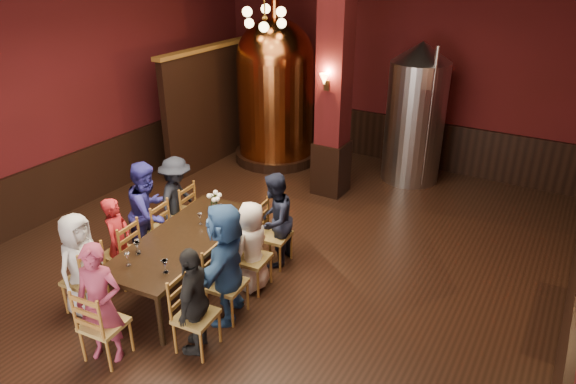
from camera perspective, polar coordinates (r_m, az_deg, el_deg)
The scene contains 38 objects.
room at distance 6.71m, azimuth -3.07°, elevation 8.17°, with size 10.00×10.02×4.50m.
wainscot_right at distance 6.51m, azimuth 28.75°, elevation -13.26°, with size 0.08×9.90×1.00m, color black.
wainscot_back at distance 11.51m, azimuth 10.95°, elevation 6.00°, with size 7.90×0.08×1.00m, color black.
wainscot_left at distance 9.95m, azimuth -22.22°, elevation 1.38°, with size 0.08×9.90×1.00m, color black.
column at distance 9.21m, azimuth 5.20°, elevation 12.87°, with size 0.58×0.58×4.50m, color #410E11.
partition at distance 11.30m, azimuth -7.61°, elevation 9.61°, with size 0.22×3.50×2.40m, color black.
pendant_cluster at distance 9.89m, azimuth -2.60°, elevation 18.79°, with size 0.90×0.90×1.70m, color #A57226, non-canonical shape.
sconce_column at distance 8.96m, azimuth 4.33°, elevation 12.22°, with size 0.20×0.20×0.36m, color black, non-canonical shape.
dining_table at distance 7.05m, azimuth -11.43°, elevation -5.37°, with size 1.23×2.48×0.75m.
chair_0 at distance 7.07m, azimuth -21.74°, elevation -8.95°, with size 0.46×0.46×0.92m, color #8D5F24, non-canonical shape.
person_0 at distance 6.95m, azimuth -22.04°, elevation -7.41°, with size 0.67×0.44×1.37m, color silver.
chair_1 at distance 7.44m, azimuth -18.12°, elevation -6.47°, with size 0.46×0.46×0.92m, color #8D5F24, non-canonical shape.
person_1 at distance 7.35m, azimuth -18.31°, elevation -5.24°, with size 0.47×0.31×1.29m, color maroon.
chair_2 at distance 7.86m, azimuth -14.94°, elevation -4.25°, with size 0.46×0.46×0.92m, color #8D5F24, non-canonical shape.
person_2 at distance 7.71m, azimuth -15.20°, elevation -2.19°, with size 0.76×0.37×1.56m, color navy.
chair_3 at distance 8.31m, azimuth -12.06°, elevation -2.22°, with size 0.46×0.46×0.92m, color #8D5F24, non-canonical shape.
person_3 at distance 8.20m, azimuth -12.21°, elevation -0.78°, with size 0.90×0.51×1.39m, color black.
chair_4 at distance 6.09m, azimuth -10.18°, elevation -13.38°, with size 0.46×0.46×0.92m, color #8D5F24, non-canonical shape.
person_4 at distance 5.96m, azimuth -10.34°, elevation -11.76°, with size 0.79×0.33×1.35m, color black.
chair_5 at distance 6.52m, azimuth -6.81°, elevation -10.14°, with size 0.46×0.46×0.92m, color #8D5F24, non-canonical shape.
person_5 at distance 6.34m, azimuth -6.96°, elevation -7.75°, with size 1.46×0.46×1.57m, color #305891.
chair_6 at distance 6.99m, azimuth -3.98°, elevation -7.34°, with size 0.46×0.46×0.92m, color #8D5F24, non-canonical shape.
person_6 at distance 6.90m, azimuth -4.02°, elevation -6.07°, with size 0.63×0.41×1.28m, color white.
chair_7 at distance 7.49m, azimuth -1.50°, elevation -4.84°, with size 0.46×0.46×0.92m, color #8D5F24, non-canonical shape.
person_7 at distance 7.37m, azimuth -1.53°, elevation -3.15°, with size 0.69×0.34×1.43m, color #1A1F34.
chair_8 at distance 6.24m, azimuth -19.76°, elevation -13.60°, with size 0.46×0.46×0.92m, color #8D5F24, non-canonical shape.
person_8 at distance 6.08m, azimuth -20.14°, elevation -11.61°, with size 0.53×0.35×1.46m, color #852C45.
copper_kettle at distance 10.99m, azimuth -1.38°, elevation 11.28°, with size 1.81×1.81×4.26m.
steel_vessel at distance 10.30m, azimuth 14.00°, elevation 8.46°, with size 1.27×1.27×2.72m.
rose_vase at distance 7.44m, azimuth -8.22°, elevation -0.80°, with size 0.21×0.21×0.35m.
wine_glass_0 at distance 7.25m, azimuth -9.73°, elevation -2.97°, with size 0.07×0.07×0.17m, color white, non-canonical shape.
wine_glass_1 at distance 6.30m, azimuth -13.43°, elevation -8.03°, with size 0.07×0.07×0.17m, color white, non-canonical shape.
wine_glass_2 at distance 6.30m, azimuth -13.57°, elevation -8.04°, with size 0.07×0.07×0.17m, color white, non-canonical shape.
wine_glass_3 at distance 7.45m, azimuth -7.53°, elevation -1.99°, with size 0.07×0.07×0.17m, color white, non-canonical shape.
wine_glass_4 at distance 6.55m, azimuth -17.38°, elevation -7.15°, with size 0.07×0.07×0.17m, color white, non-canonical shape.
wine_glass_5 at distance 6.75m, azimuth -16.33°, elevation -5.97°, with size 0.07×0.07×0.17m, color white, non-canonical shape.
wine_glass_6 at distance 6.74m, azimuth -16.42°, elevation -6.04°, with size 0.07×0.07×0.17m, color white, non-canonical shape.
wine_glass_7 at distance 6.80m, azimuth -16.38°, elevation -5.75°, with size 0.07×0.07×0.17m, color white, non-canonical shape.
Camera 1 is at (3.57, -5.32, 4.23)m, focal length 32.00 mm.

